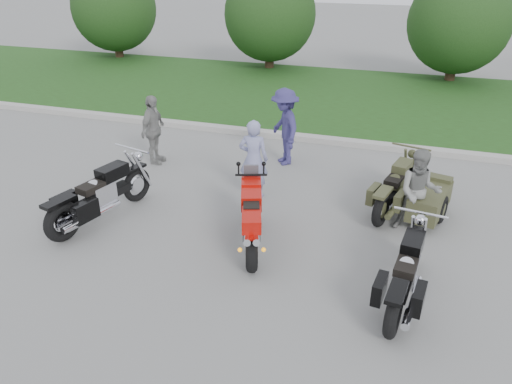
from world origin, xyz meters
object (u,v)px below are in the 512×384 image
(person_grey, at_px, (419,192))
(person_denim, at_px, (284,127))
(cruiser_left, at_px, (97,198))
(cruiser_sidecar, at_px, (415,196))
(sportbike_red, at_px, (251,217))
(person_back, at_px, (153,130))
(cruiser_right, at_px, (405,277))
(person_stripe, at_px, (254,159))

(person_grey, bearing_deg, person_denim, 138.33)
(cruiser_left, xyz_separation_m, person_denim, (2.59, 3.76, 0.41))
(cruiser_left, distance_m, cruiser_sidecar, 5.97)
(cruiser_left, relative_size, person_denim, 1.37)
(sportbike_red, distance_m, person_back, 4.39)
(cruiser_right, bearing_deg, person_back, 156.18)
(sportbike_red, xyz_separation_m, cruiser_left, (-3.00, -0.02, -0.09))
(cruiser_sidecar, xyz_separation_m, person_denim, (-3.02, 1.74, 0.49))
(cruiser_right, height_order, person_grey, person_grey)
(person_stripe, relative_size, person_denim, 0.91)
(cruiser_right, bearing_deg, cruiser_sidecar, 96.56)
(cruiser_sidecar, relative_size, person_back, 1.37)
(cruiser_left, bearing_deg, cruiser_right, 7.30)
(sportbike_red, xyz_separation_m, person_stripe, (-0.57, 1.88, 0.24))
(cruiser_right, height_order, person_denim, person_denim)
(person_stripe, bearing_deg, cruiser_right, 134.27)
(cruiser_left, distance_m, person_grey, 5.85)
(sportbike_red, bearing_deg, cruiser_left, 162.08)
(person_grey, relative_size, person_denim, 0.86)
(person_grey, xyz_separation_m, person_denim, (-3.07, 2.29, 0.12))
(cruiser_sidecar, bearing_deg, person_stripe, -163.56)
(sportbike_red, height_order, person_denim, person_denim)
(cruiser_right, height_order, person_stripe, person_stripe)
(cruiser_sidecar, bearing_deg, sportbike_red, -128.36)
(cruiser_right, relative_size, person_stripe, 1.41)
(sportbike_red, distance_m, person_stripe, 1.97)
(cruiser_left, bearing_deg, person_grey, 29.48)
(person_stripe, bearing_deg, cruiser_sidecar, 176.69)
(cruiser_right, bearing_deg, person_denim, 131.05)
(cruiser_right, distance_m, person_stripe, 4.11)
(person_back, bearing_deg, person_denim, -72.91)
(person_denim, distance_m, person_back, 3.06)
(person_denim, bearing_deg, sportbike_red, -27.89)
(person_stripe, relative_size, person_back, 1.01)
(person_stripe, distance_m, person_denim, 1.87)
(sportbike_red, bearing_deg, person_back, 121.29)
(sportbike_red, xyz_separation_m, cruiser_sidecar, (2.61, 2.00, -0.17))
(cruiser_left, relative_size, person_grey, 1.59)
(cruiser_right, bearing_deg, person_stripe, 147.43)
(cruiser_right, xyz_separation_m, cruiser_sidecar, (0.05, 2.77, -0.05))
(person_denim, bearing_deg, cruiser_left, -68.75)
(person_stripe, bearing_deg, sportbike_red, 101.27)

